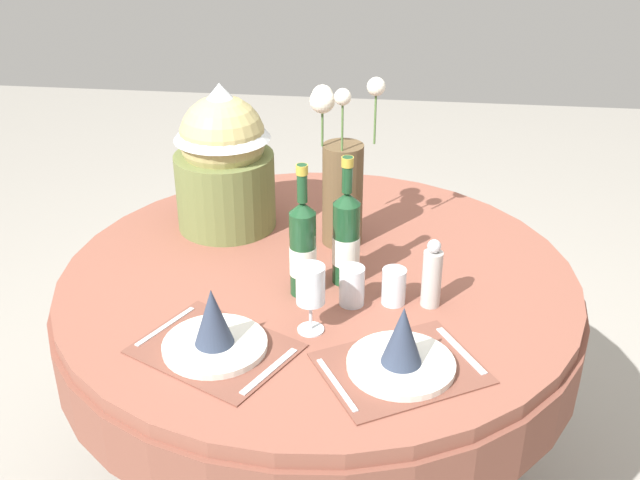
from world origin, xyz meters
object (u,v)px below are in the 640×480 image
wine_bottle_centre (346,237)px  tumbler_near_right (352,286)px  wine_glass_right (311,287)px  wine_bottle_left (303,248)px  pepper_mill (432,276)px  dining_table (319,315)px  tumbler_near_left (394,286)px  place_setting_left (214,332)px  place_setting_right (402,351)px  flower_vase (341,180)px  gift_tub_back_left (223,153)px

wine_bottle_centre → tumbler_near_right: bearing=-77.0°
wine_glass_right → wine_bottle_centre: bearing=75.6°
wine_bottle_left → wine_bottle_centre: size_ratio=1.01×
wine_glass_right → pepper_mill: bearing=27.8°
dining_table → wine_bottle_centre: bearing=-25.1°
wine_bottle_left → tumbler_near_left: size_ratio=3.73×
dining_table → tumbler_near_left: tumbler_near_left is taller
wine_bottle_left → tumbler_near_right: wine_bottle_left is taller
dining_table → tumbler_near_left: 0.30m
tumbler_near_left → wine_bottle_centre: bearing=144.6°
tumbler_near_left → place_setting_left: bearing=-147.8°
place_setting_right → wine_glass_right: (-0.22, 0.12, 0.07)m
tumbler_near_right → wine_glass_right: bearing=-123.6°
place_setting_right → tumbler_near_left: 0.27m
place_setting_left → wine_bottle_left: 0.33m
place_setting_right → wine_glass_right: bearing=150.0°
wine_glass_right → pepper_mill: size_ratio=0.95×
wine_glass_right → pepper_mill: 0.32m
wine_bottle_centre → flower_vase: bearing=98.9°
flower_vase → wine_glass_right: flower_vase is taller
flower_vase → pepper_mill: flower_vase is taller
wine_bottle_centre → dining_table: bearing=154.9°
wine_glass_right → gift_tub_back_left: bearing=121.5°
flower_vase → wine_glass_right: (-0.03, -0.46, -0.07)m
wine_bottle_left → place_setting_right: bearing=-48.6°
tumbler_near_left → pepper_mill: bearing=1.4°
pepper_mill → wine_bottle_centre: bearing=157.9°
place_setting_left → wine_bottle_centre: bearing=51.9°
pepper_mill → dining_table: bearing=157.1°
tumbler_near_left → pepper_mill: pepper_mill is taller
flower_vase → wine_bottle_left: (-0.07, -0.29, -0.06)m
place_setting_left → place_setting_right: (0.42, -0.02, 0.00)m
tumbler_near_left → tumbler_near_right: (-0.10, -0.02, 0.00)m
place_setting_left → gift_tub_back_left: 0.66m
place_setting_left → gift_tub_back_left: gift_tub_back_left is taller
tumbler_near_left → place_setting_right: bearing=-84.3°
flower_vase → pepper_mill: bearing=-50.6°
place_setting_left → flower_vase: (0.23, 0.56, 0.15)m
wine_bottle_centre → tumbler_near_right: wine_bottle_centre is taller
wine_glass_right → tumbler_near_right: (0.09, 0.13, -0.07)m
wine_glass_right → gift_tub_back_left: 0.62m
flower_vase → gift_tub_back_left: (-0.35, 0.07, 0.04)m
pepper_mill → gift_tub_back_left: size_ratio=0.42×
dining_table → wine_bottle_left: size_ratio=4.00×
wine_glass_right → pepper_mill: pepper_mill is taller
wine_bottle_left → gift_tub_back_left: bearing=128.2°
dining_table → pepper_mill: 0.39m
wine_bottle_centre → wine_glass_right: (-0.06, -0.24, -0.01)m
place_setting_left → pepper_mill: size_ratio=2.31×
place_setting_right → wine_bottle_centre: bearing=113.2°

